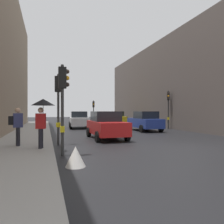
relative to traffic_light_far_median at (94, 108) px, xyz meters
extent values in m
plane|color=black|center=(-0.18, -20.03, -2.26)|extent=(120.00, 120.00, 0.00)
cube|color=#A8A5A0|center=(-7.47, -14.03, -2.18)|extent=(2.92, 40.00, 0.16)
cube|color=#5B514C|center=(11.65, -9.77, 2.60)|extent=(12.00, 34.89, 9.72)
cylinder|color=#2D2D2D|center=(0.00, 0.03, -0.62)|extent=(0.12, 0.12, 3.28)
cube|color=black|center=(0.00, 0.03, 0.50)|extent=(0.24, 0.30, 0.84)
cube|color=yellow|center=(0.00, 0.03, -1.21)|extent=(0.20, 0.16, 0.24)
sphere|color=#2D231E|center=(0.00, -0.16, 0.76)|extent=(0.18, 0.18, 0.18)
sphere|color=orange|center=(0.00, -0.16, 0.50)|extent=(0.18, 0.18, 0.18)
sphere|color=#2D231E|center=(0.00, -0.16, 0.24)|extent=(0.18, 0.18, 0.18)
cylinder|color=#2D2D2D|center=(5.35, -10.39, -0.35)|extent=(0.12, 0.12, 3.82)
cube|color=black|center=(5.35, -10.39, 1.04)|extent=(0.36, 0.38, 0.84)
cube|color=yellow|center=(5.35, -10.39, -1.21)|extent=(0.25, 0.24, 0.24)
sphere|color=#2D231E|center=(5.25, -10.55, 1.30)|extent=(0.18, 0.18, 0.18)
sphere|color=orange|center=(5.25, -10.55, 1.04)|extent=(0.18, 0.18, 0.18)
sphere|color=#2D231E|center=(5.25, -10.55, 0.78)|extent=(0.18, 0.18, 0.18)
cylinder|color=#2D2D2D|center=(-5.71, -17.23, -0.40)|extent=(0.12, 0.12, 3.72)
cube|color=black|center=(-5.71, -17.23, 0.94)|extent=(0.38, 0.35, 0.84)
cube|color=yellow|center=(-5.71, -17.23, -1.21)|extent=(0.23, 0.25, 0.24)
sphere|color=#2D231E|center=(-5.54, -17.32, 1.20)|extent=(0.18, 0.18, 0.18)
sphere|color=orange|center=(-5.54, -17.32, 0.94)|extent=(0.18, 0.18, 0.18)
sphere|color=#2D231E|center=(-5.54, -17.32, 0.68)|extent=(0.18, 0.18, 0.18)
cylinder|color=#2D2D2D|center=(-5.71, -20.13, -0.46)|extent=(0.12, 0.12, 3.61)
cube|color=black|center=(-5.71, -20.13, 0.82)|extent=(0.30, 0.25, 0.84)
cube|color=yellow|center=(-5.71, -20.13, -1.21)|extent=(0.16, 0.20, 0.24)
sphere|color=#2D231E|center=(-5.52, -20.13, 1.08)|extent=(0.18, 0.18, 0.18)
sphere|color=orange|center=(-5.52, -20.13, 0.82)|extent=(0.18, 0.18, 0.18)
sphere|color=#2D231E|center=(-5.52, -20.13, 0.56)|extent=(0.18, 0.18, 0.18)
cube|color=yellow|center=(2.28, -2.50, -1.54)|extent=(2.09, 4.32, 0.80)
cube|color=black|center=(2.30, -2.75, -0.82)|extent=(1.74, 2.11, 0.64)
cylinder|color=black|center=(1.29, -1.21, -1.94)|extent=(0.26, 0.65, 0.64)
cylinder|color=black|center=(3.08, -1.09, -1.94)|extent=(0.26, 0.65, 0.64)
cylinder|color=black|center=(1.48, -3.91, -1.94)|extent=(0.26, 0.65, 0.64)
cylinder|color=black|center=(3.27, -3.78, -1.94)|extent=(0.26, 0.65, 0.64)
cube|color=red|center=(-2.62, -15.71, -1.54)|extent=(1.82, 4.21, 0.80)
cube|color=black|center=(-2.62, -15.46, -0.82)|extent=(1.61, 2.01, 0.64)
cylinder|color=black|center=(-1.73, -17.07, -1.94)|extent=(0.22, 0.64, 0.64)
cylinder|color=black|center=(-3.53, -17.06, -1.94)|extent=(0.22, 0.64, 0.64)
cylinder|color=black|center=(-1.71, -14.37, -1.94)|extent=(0.22, 0.64, 0.64)
cylinder|color=black|center=(-3.51, -14.36, -1.94)|extent=(0.22, 0.64, 0.64)
cube|color=navy|center=(2.20, -11.45, -1.54)|extent=(1.89, 4.24, 0.80)
cube|color=black|center=(2.20, -11.70, -0.82)|extent=(1.64, 2.03, 0.64)
cylinder|color=black|center=(1.33, -10.08, -1.94)|extent=(0.23, 0.64, 0.64)
cylinder|color=black|center=(3.13, -10.12, -1.94)|extent=(0.23, 0.64, 0.64)
cylinder|color=black|center=(1.27, -12.78, -1.94)|extent=(0.23, 0.64, 0.64)
cylinder|color=black|center=(3.07, -12.82, -1.94)|extent=(0.23, 0.64, 0.64)
cube|color=silver|center=(-3.02, -6.56, -1.54)|extent=(2.11, 4.32, 0.80)
cube|color=black|center=(-3.00, -6.31, -0.82)|extent=(1.75, 2.11, 0.64)
cylinder|color=black|center=(-2.22, -7.98, -1.94)|extent=(0.27, 0.65, 0.64)
cylinder|color=black|center=(-4.01, -7.84, -1.94)|extent=(0.27, 0.65, 0.64)
cylinder|color=black|center=(-2.02, -5.28, -1.94)|extent=(0.27, 0.65, 0.64)
cylinder|color=black|center=(-3.81, -5.15, -1.94)|extent=(0.27, 0.65, 0.64)
cylinder|color=black|center=(-6.53, -18.96, -1.68)|extent=(0.16, 0.16, 0.85)
cylinder|color=black|center=(-6.56, -19.16, -1.68)|extent=(0.16, 0.16, 0.85)
cube|color=red|center=(-6.54, -19.06, -0.92)|extent=(0.44, 0.33, 0.66)
sphere|color=tan|center=(-6.54, -19.06, -0.45)|extent=(0.24, 0.24, 0.24)
cylinder|color=black|center=(-6.45, -19.08, -0.67)|extent=(0.02, 0.02, 0.90)
cone|color=black|center=(-6.45, -19.08, -0.10)|extent=(1.00, 1.00, 0.28)
cylinder|color=black|center=(-7.60, -17.92, -1.68)|extent=(0.16, 0.16, 0.85)
cylinder|color=black|center=(-7.55, -18.12, -1.68)|extent=(0.16, 0.16, 0.85)
cube|color=navy|center=(-7.58, -18.02, -0.92)|extent=(0.45, 0.34, 0.66)
sphere|color=tan|center=(-7.58, -18.02, -0.45)|extent=(0.24, 0.24, 0.24)
cube|color=black|center=(-7.87, -18.09, -0.92)|extent=(0.26, 0.32, 0.40)
cone|color=silver|center=(-5.43, -21.96, -1.94)|extent=(0.64, 0.64, 0.65)
camera|label=1|loc=(-6.32, -28.60, -0.51)|focal=33.49mm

